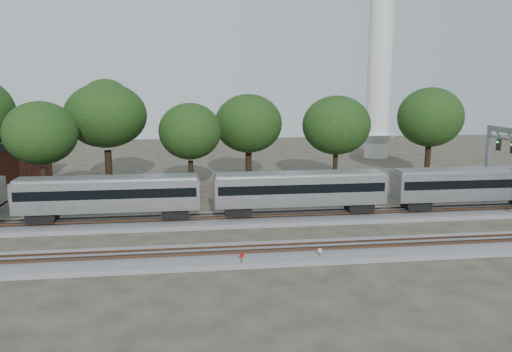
# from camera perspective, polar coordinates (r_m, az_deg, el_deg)

# --- Properties ---
(ground) EXTENTS (160.00, 160.00, 0.00)m
(ground) POSITION_cam_1_polar(r_m,az_deg,el_deg) (41.81, -5.41, -7.55)
(ground) COLOR #383328
(ground) RESTS_ON ground
(track_far) EXTENTS (160.00, 5.00, 0.73)m
(track_far) POSITION_cam_1_polar(r_m,az_deg,el_deg) (47.50, -5.69, -5.08)
(track_far) COLOR slate
(track_far) RESTS_ON ground
(track_near) EXTENTS (160.00, 5.00, 0.73)m
(track_near) POSITION_cam_1_polar(r_m,az_deg,el_deg) (37.96, -5.18, -9.11)
(track_near) COLOR slate
(track_near) RESTS_ON ground
(train) EXTENTS (121.10, 2.94, 4.34)m
(train) POSITION_cam_1_polar(r_m,az_deg,el_deg) (54.62, 23.70, -0.79)
(train) COLOR silver
(train) RESTS_ON ground
(switch_stand_red) EXTENTS (0.35, 0.10, 1.11)m
(switch_stand_red) POSITION_cam_1_polar(r_m,az_deg,el_deg) (35.87, -1.65, -9.41)
(switch_stand_red) COLOR #512D19
(switch_stand_red) RESTS_ON ground
(switch_stand_white) EXTENTS (0.31, 0.06, 0.98)m
(switch_stand_white) POSITION_cam_1_polar(r_m,az_deg,el_deg) (37.53, 7.30, -8.72)
(switch_stand_white) COLOR #512D19
(switch_stand_white) RESTS_ON ground
(switch_lever) EXTENTS (0.54, 0.38, 0.30)m
(switch_lever) POSITION_cam_1_polar(r_m,az_deg,el_deg) (36.91, 4.46, -9.77)
(switch_lever) COLOR #512D19
(switch_lever) RESTS_ON ground
(signal_gantry) EXTENTS (0.60, 7.08, 8.61)m
(signal_gantry) POSITION_cam_1_polar(r_m,az_deg,el_deg) (55.90, 26.82, 2.54)
(signal_gantry) COLOR gray
(signal_gantry) RESTS_ON ground
(tree_2) EXTENTS (8.03, 8.03, 11.32)m
(tree_2) POSITION_cam_1_polar(r_m,az_deg,el_deg) (56.38, -23.39, 4.51)
(tree_2) COLOR black
(tree_2) RESTS_ON ground
(tree_3) EXTENTS (9.33, 9.33, 13.16)m
(tree_3) POSITION_cam_1_polar(r_m,az_deg,el_deg) (62.90, -16.78, 6.64)
(tree_3) COLOR black
(tree_3) RESTS_ON ground
(tree_4) EXTENTS (7.61, 7.61, 10.73)m
(tree_4) POSITION_cam_1_polar(r_m,az_deg,el_deg) (58.53, -7.55, 5.06)
(tree_4) COLOR black
(tree_4) RESTS_ON ground
(tree_5) EXTENTS (8.01, 8.01, 11.29)m
(tree_5) POSITION_cam_1_polar(r_m,az_deg,el_deg) (64.60, -0.87, 6.01)
(tree_5) COLOR black
(tree_5) RESTS_ON ground
(tree_6) EXTENTS (7.91, 7.91, 11.15)m
(tree_6) POSITION_cam_1_polar(r_m,az_deg,el_deg) (63.87, 9.18, 5.73)
(tree_6) COLOR black
(tree_6) RESTS_ON ground
(tree_7) EXTENTS (8.56, 8.56, 12.07)m
(tree_7) POSITION_cam_1_polar(r_m,az_deg,el_deg) (72.61, 19.29, 6.35)
(tree_7) COLOR black
(tree_7) RESTS_ON ground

